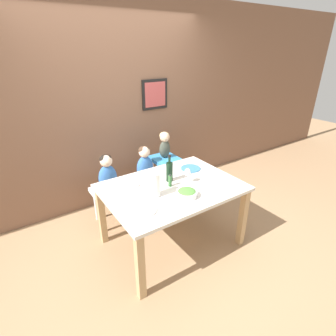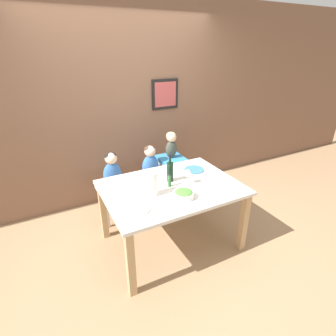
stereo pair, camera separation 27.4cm
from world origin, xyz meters
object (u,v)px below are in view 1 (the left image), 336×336
(person_child_center, at_px, (145,163))
(salad_bowl_large, at_px, (187,193))
(chair_far_left, at_px, (110,195))
(wine_glass_near, at_px, (188,173))
(dinner_plate_front_left, at_px, (144,210))
(person_child_left, at_px, (107,173))
(dinner_plate_back_right, at_px, (191,168))
(chair_right_highchair, at_px, (165,168))
(chair_far_center, at_px, (146,184))
(wine_bottle, at_px, (169,171))
(person_baby_right, at_px, (165,143))
(dinner_plate_back_left, at_px, (128,185))
(paper_towel_roll, at_px, (155,185))

(person_child_center, bearing_deg, salad_bowl_large, -95.48)
(person_child_center, bearing_deg, chair_far_left, -179.88)
(wine_glass_near, distance_m, salad_bowl_large, 0.30)
(person_child_center, height_order, dinner_plate_front_left, person_child_center)
(person_child_left, bearing_deg, dinner_plate_front_left, -92.88)
(salad_bowl_large, xyz_separation_m, dinner_plate_back_right, (0.43, 0.48, -0.03))
(chair_right_highchair, distance_m, dinner_plate_back_right, 0.57)
(person_child_center, xyz_separation_m, salad_bowl_large, (-0.10, -1.02, 0.08))
(chair_far_left, distance_m, person_child_left, 0.32)
(chair_far_center, xyz_separation_m, wine_bottle, (-0.05, -0.65, 0.48))
(chair_far_left, height_order, dinner_plate_front_left, dinner_plate_front_left)
(person_baby_right, distance_m, dinner_plate_back_right, 0.57)
(chair_far_left, xyz_separation_m, dinner_plate_front_left, (-0.05, -1.00, 0.36))
(chair_far_center, bearing_deg, chair_right_highchair, 0.00)
(dinner_plate_back_left, bearing_deg, person_baby_right, 32.30)
(chair_far_left, relative_size, paper_towel_roll, 1.86)
(person_child_center, height_order, person_baby_right, person_baby_right)
(chair_right_highchair, relative_size, wine_bottle, 2.34)
(chair_far_center, bearing_deg, person_baby_right, 0.28)
(dinner_plate_front_left, relative_size, dinner_plate_back_left, 1.00)
(salad_bowl_large, bearing_deg, chair_right_highchair, 68.07)
(person_child_left, height_order, wine_glass_near, person_child_left)
(chair_far_left, height_order, wine_bottle, wine_bottle)
(chair_right_highchair, bearing_deg, salad_bowl_large, -111.93)
(chair_far_center, xyz_separation_m, person_child_left, (-0.51, 0.00, 0.32))
(chair_right_highchair, distance_m, dinner_plate_front_left, 1.34)
(wine_glass_near, bearing_deg, person_child_center, 95.91)
(paper_towel_roll, bearing_deg, wine_bottle, 31.69)
(person_child_center, xyz_separation_m, dinner_plate_front_left, (-0.57, -1.00, 0.05))
(chair_far_left, bearing_deg, chair_right_highchair, 0.00)
(wine_glass_near, relative_size, dinner_plate_front_left, 0.71)
(chair_right_highchair, bearing_deg, dinner_plate_back_right, -87.92)
(wine_bottle, relative_size, dinner_plate_back_right, 1.29)
(chair_far_center, height_order, paper_towel_roll, paper_towel_roll)
(chair_far_left, height_order, dinner_plate_back_left, dinner_plate_back_left)
(chair_far_left, height_order, wine_glass_near, wine_glass_near)
(person_child_center, xyz_separation_m, wine_glass_near, (0.08, -0.80, 0.16))
(chair_far_left, relative_size, wine_bottle, 1.51)
(wine_bottle, bearing_deg, chair_far_center, 85.43)
(person_baby_right, bearing_deg, dinner_plate_back_left, -147.70)
(chair_far_center, relative_size, salad_bowl_large, 2.23)
(chair_far_center, distance_m, paper_towel_roll, 1.02)
(person_child_center, bearing_deg, dinner_plate_front_left, -119.50)
(chair_far_center, relative_size, person_baby_right, 1.29)
(chair_right_highchair, distance_m, wine_glass_near, 0.88)
(chair_far_left, bearing_deg, dinner_plate_back_right, -32.51)
(person_baby_right, height_order, dinner_plate_front_left, person_baby_right)
(dinner_plate_back_right, bearing_deg, dinner_plate_front_left, -152.94)
(person_child_left, relative_size, salad_bowl_large, 2.29)
(salad_bowl_large, xyz_separation_m, dinner_plate_front_left, (-0.47, 0.02, -0.03))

